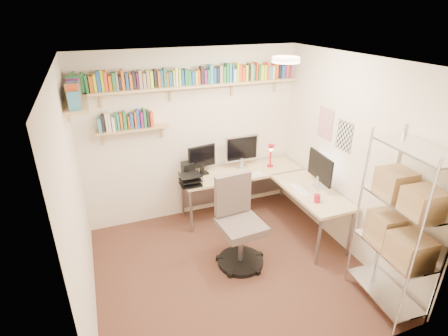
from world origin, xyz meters
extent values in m
plane|color=#4B2C20|center=(0.00, 0.00, 0.00)|extent=(3.20, 3.20, 0.00)
cube|color=beige|center=(0.00, 1.50, 1.25)|extent=(3.20, 0.04, 2.50)
cube|color=beige|center=(-1.60, 0.00, 1.25)|extent=(0.04, 3.00, 2.50)
cube|color=beige|center=(1.60, 0.00, 1.25)|extent=(0.04, 3.00, 2.50)
cube|color=beige|center=(0.00, -1.50, 1.25)|extent=(3.20, 0.04, 2.50)
cube|color=silver|center=(0.00, 0.00, 2.50)|extent=(3.20, 3.00, 0.04)
cube|color=silver|center=(1.59, 0.55, 1.55)|extent=(0.01, 0.30, 0.42)
cube|color=silver|center=(1.59, 0.15, 1.50)|extent=(0.01, 0.28, 0.38)
cylinder|color=#FFEAC6|center=(0.70, 0.20, 2.46)|extent=(0.30, 0.30, 0.06)
cube|color=tan|center=(0.00, 1.38, 2.02)|extent=(3.05, 0.25, 0.03)
cube|color=tan|center=(-1.48, 0.95, 2.02)|extent=(0.25, 1.00, 0.03)
cube|color=tan|center=(-0.85, 1.40, 1.50)|extent=(0.95, 0.20, 0.02)
cube|color=tan|center=(-1.20, 1.44, 1.95)|extent=(0.03, 0.20, 0.20)
cube|color=tan|center=(-0.30, 1.44, 1.95)|extent=(0.03, 0.20, 0.20)
cube|color=tan|center=(0.60, 1.44, 1.95)|extent=(0.03, 0.20, 0.20)
cube|color=tan|center=(1.30, 1.44, 1.95)|extent=(0.03, 0.20, 0.20)
cube|color=#25703D|center=(-1.47, 1.38, 2.16)|extent=(0.03, 0.12, 0.25)
cube|color=#B95615|center=(-1.42, 1.38, 2.12)|extent=(0.04, 0.14, 0.18)
cube|color=#25703D|center=(-1.38, 1.38, 2.15)|extent=(0.04, 0.12, 0.23)
cube|color=#25703D|center=(-1.34, 1.38, 2.14)|extent=(0.03, 0.14, 0.21)
cube|color=#B95615|center=(-1.29, 1.38, 2.13)|extent=(0.04, 0.15, 0.19)
cube|color=#BCDB29|center=(-1.24, 1.38, 2.14)|extent=(0.03, 0.13, 0.20)
cube|color=#1D4D98|center=(-1.20, 1.38, 2.16)|extent=(0.04, 0.12, 0.24)
cube|color=#BCDB29|center=(-1.15, 1.38, 2.16)|extent=(0.03, 0.12, 0.25)
cube|color=#D0461B|center=(-1.12, 1.38, 2.15)|extent=(0.04, 0.14, 0.24)
cube|color=#B95615|center=(-1.07, 1.38, 2.13)|extent=(0.04, 0.13, 0.18)
cube|color=#25703D|center=(-1.02, 1.38, 2.14)|extent=(0.04, 0.12, 0.21)
cube|color=gray|center=(-0.98, 1.38, 2.14)|extent=(0.02, 0.12, 0.22)
cube|color=black|center=(-0.95, 1.38, 2.12)|extent=(0.03, 0.13, 0.17)
cube|color=#B95615|center=(-0.91, 1.38, 2.16)|extent=(0.04, 0.13, 0.24)
cube|color=#1D4D98|center=(-0.86, 1.38, 2.14)|extent=(0.03, 0.13, 0.20)
cube|color=#B95615|center=(-0.82, 1.38, 2.13)|extent=(0.04, 0.12, 0.19)
cube|color=black|center=(-0.77, 1.38, 2.14)|extent=(0.04, 0.11, 0.21)
cube|color=#691C5B|center=(-0.73, 1.38, 2.13)|extent=(0.02, 0.11, 0.20)
cube|color=gray|center=(-0.70, 1.38, 2.15)|extent=(0.04, 0.15, 0.23)
cube|color=gray|center=(-0.65, 1.38, 2.13)|extent=(0.04, 0.11, 0.18)
cube|color=gray|center=(-0.60, 1.38, 2.14)|extent=(0.04, 0.11, 0.22)
cube|color=#BCDB29|center=(-0.56, 1.38, 2.14)|extent=(0.04, 0.13, 0.21)
cube|color=black|center=(-0.51, 1.38, 2.14)|extent=(0.04, 0.12, 0.22)
cube|color=#B95615|center=(-0.47, 1.38, 2.14)|extent=(0.03, 0.15, 0.21)
cube|color=#1D4D98|center=(-0.43, 1.38, 2.14)|extent=(0.03, 0.13, 0.21)
cube|color=#25703D|center=(-0.39, 1.38, 2.15)|extent=(0.03, 0.11, 0.23)
cube|color=#B95615|center=(-0.35, 1.38, 2.13)|extent=(0.02, 0.12, 0.18)
cube|color=#1D4D98|center=(-0.31, 1.38, 2.13)|extent=(0.04, 0.12, 0.18)
cube|color=#BCDB29|center=(-0.27, 1.38, 2.13)|extent=(0.02, 0.12, 0.20)
cube|color=silver|center=(-0.23, 1.38, 2.15)|extent=(0.03, 0.13, 0.23)
cube|color=#BCDB29|center=(-0.19, 1.38, 2.14)|extent=(0.03, 0.14, 0.22)
cube|color=#1D4D98|center=(-0.15, 1.38, 2.14)|extent=(0.03, 0.12, 0.20)
cube|color=#25703D|center=(-0.11, 1.38, 2.14)|extent=(0.04, 0.15, 0.21)
cube|color=#25703D|center=(-0.06, 1.38, 2.13)|extent=(0.04, 0.14, 0.18)
cube|color=#1D4D98|center=(-0.01, 1.38, 2.12)|extent=(0.04, 0.11, 0.17)
cube|color=#BCDB29|center=(0.03, 1.38, 2.12)|extent=(0.02, 0.13, 0.18)
cube|color=#D0461B|center=(0.07, 1.38, 2.13)|extent=(0.03, 0.12, 0.19)
cube|color=black|center=(0.12, 1.38, 2.15)|extent=(0.04, 0.13, 0.22)
cube|color=#691C5B|center=(0.16, 1.38, 2.13)|extent=(0.04, 0.15, 0.18)
cube|color=#25703D|center=(0.20, 1.38, 2.13)|extent=(0.03, 0.15, 0.18)
cube|color=teal|center=(0.24, 1.38, 2.16)|extent=(0.04, 0.14, 0.24)
cube|color=#1D4D98|center=(0.29, 1.38, 2.13)|extent=(0.03, 0.12, 0.20)
cube|color=black|center=(0.34, 1.38, 2.14)|extent=(0.03, 0.12, 0.20)
cube|color=gray|center=(0.39, 1.38, 2.15)|extent=(0.04, 0.12, 0.23)
cube|color=#25703D|center=(0.43, 1.38, 2.14)|extent=(0.04, 0.12, 0.21)
cube|color=#25703D|center=(0.48, 1.38, 2.16)|extent=(0.03, 0.12, 0.25)
cube|color=teal|center=(0.52, 1.38, 2.16)|extent=(0.03, 0.12, 0.24)
cube|color=#1D4D98|center=(0.55, 1.38, 2.15)|extent=(0.02, 0.15, 0.23)
cube|color=silver|center=(0.59, 1.38, 2.12)|extent=(0.03, 0.11, 0.17)
cube|color=#BCDB29|center=(0.63, 1.38, 2.16)|extent=(0.02, 0.14, 0.25)
cube|color=#D0461B|center=(0.67, 1.38, 2.15)|extent=(0.04, 0.11, 0.23)
cube|color=#D0461B|center=(0.72, 1.38, 2.13)|extent=(0.04, 0.12, 0.19)
cube|color=#BCDB29|center=(0.76, 1.38, 2.14)|extent=(0.03, 0.14, 0.21)
cube|color=black|center=(0.80, 1.38, 2.14)|extent=(0.02, 0.12, 0.21)
cube|color=gray|center=(0.84, 1.38, 2.15)|extent=(0.04, 0.14, 0.23)
cube|color=#25703D|center=(0.88, 1.38, 2.14)|extent=(0.03, 0.11, 0.21)
cube|color=#D0461B|center=(0.92, 1.38, 2.15)|extent=(0.02, 0.13, 0.24)
cube|color=#25703D|center=(0.95, 1.38, 2.14)|extent=(0.02, 0.14, 0.22)
cube|color=#BCDB29|center=(1.00, 1.38, 2.14)|extent=(0.04, 0.14, 0.20)
cube|color=#BCDB29|center=(1.05, 1.38, 2.13)|extent=(0.03, 0.14, 0.20)
cube|color=#D0461B|center=(1.09, 1.38, 2.15)|extent=(0.04, 0.14, 0.23)
cube|color=teal|center=(1.14, 1.38, 2.12)|extent=(0.04, 0.14, 0.18)
cube|color=silver|center=(1.18, 1.38, 2.13)|extent=(0.03, 0.15, 0.18)
cube|color=#D0461B|center=(1.22, 1.38, 2.15)|extent=(0.03, 0.14, 0.23)
cube|color=#B95615|center=(1.25, 1.38, 2.14)|extent=(0.02, 0.11, 0.21)
cube|color=black|center=(1.29, 1.38, 2.16)|extent=(0.02, 0.11, 0.25)
cube|color=#1D4D98|center=(1.34, 1.38, 2.12)|extent=(0.04, 0.14, 0.18)
cube|color=#691C5B|center=(1.38, 1.38, 2.15)|extent=(0.03, 0.13, 0.23)
cube|color=#B95615|center=(1.41, 1.38, 2.14)|extent=(0.03, 0.14, 0.22)
cube|color=#691C5B|center=(1.45, 1.38, 2.15)|extent=(0.03, 0.14, 0.22)
cube|color=teal|center=(-1.48, 0.52, 2.13)|extent=(0.11, 0.03, 0.19)
cube|color=#D0461B|center=(-1.48, 0.56, 2.16)|extent=(0.11, 0.02, 0.25)
cube|color=#1D4D98|center=(-1.48, 0.60, 2.13)|extent=(0.12, 0.04, 0.20)
cube|color=gray|center=(-1.48, 0.64, 2.16)|extent=(0.14, 0.02, 0.24)
cube|color=teal|center=(-1.48, 0.67, 2.13)|extent=(0.14, 0.03, 0.20)
cube|color=#691C5B|center=(-1.48, 0.71, 2.15)|extent=(0.12, 0.02, 0.24)
cube|color=#1D4D98|center=(-1.48, 0.76, 2.14)|extent=(0.11, 0.04, 0.22)
cube|color=#BCDB29|center=(-1.48, 0.80, 2.12)|extent=(0.13, 0.04, 0.18)
cube|color=black|center=(-1.48, 0.85, 2.13)|extent=(0.13, 0.03, 0.18)
cube|color=#25703D|center=(-1.48, 0.89, 2.13)|extent=(0.14, 0.04, 0.20)
cube|color=teal|center=(-1.48, 0.94, 2.14)|extent=(0.13, 0.04, 0.21)
cube|color=#691C5B|center=(-1.48, 0.98, 2.15)|extent=(0.14, 0.02, 0.24)
cube|color=#1D4D98|center=(-1.48, 1.02, 2.12)|extent=(0.12, 0.04, 0.17)
cube|color=black|center=(-1.48, 1.06, 2.13)|extent=(0.12, 0.03, 0.19)
cube|color=#691C5B|center=(-1.48, 1.10, 2.13)|extent=(0.12, 0.04, 0.20)
cube|color=#25703D|center=(-1.48, 1.14, 2.12)|extent=(0.12, 0.03, 0.18)
cube|color=silver|center=(-1.48, 1.18, 2.12)|extent=(0.12, 0.04, 0.18)
cube|color=#25703D|center=(-1.48, 1.22, 2.15)|extent=(0.14, 0.04, 0.23)
cube|color=#D0461B|center=(-1.48, 1.27, 2.12)|extent=(0.12, 0.04, 0.17)
cube|color=#691C5B|center=(-1.48, 1.32, 2.13)|extent=(0.12, 0.04, 0.19)
cube|color=silver|center=(-1.48, 1.37, 2.13)|extent=(0.12, 0.04, 0.19)
cube|color=teal|center=(-1.26, 1.40, 1.61)|extent=(0.04, 0.14, 0.19)
cube|color=black|center=(-1.22, 1.40, 1.62)|extent=(0.03, 0.11, 0.21)
cube|color=silver|center=(-1.17, 1.40, 1.64)|extent=(0.03, 0.14, 0.25)
cube|color=silver|center=(-1.14, 1.40, 1.63)|extent=(0.03, 0.15, 0.24)
cube|color=silver|center=(-1.09, 1.40, 1.60)|extent=(0.04, 0.14, 0.18)
cube|color=#25703D|center=(-1.06, 1.40, 1.62)|extent=(0.02, 0.12, 0.22)
cube|color=teal|center=(-1.03, 1.40, 1.62)|extent=(0.02, 0.14, 0.21)
cube|color=#B95615|center=(-0.99, 1.40, 1.62)|extent=(0.03, 0.15, 0.22)
cube|color=#25703D|center=(-0.94, 1.40, 1.63)|extent=(0.04, 0.12, 0.24)
cube|color=#B95615|center=(-0.90, 1.40, 1.60)|extent=(0.02, 0.12, 0.17)
cube|color=#1D4D98|center=(-0.86, 1.40, 1.61)|extent=(0.04, 0.14, 0.20)
cube|color=#D0461B|center=(-0.81, 1.40, 1.62)|extent=(0.03, 0.12, 0.22)
cube|color=#1D4D98|center=(-0.77, 1.40, 1.63)|extent=(0.04, 0.12, 0.24)
cube|color=#691C5B|center=(-0.73, 1.40, 1.62)|extent=(0.04, 0.13, 0.21)
cube|color=#25703D|center=(-0.69, 1.40, 1.63)|extent=(0.03, 0.15, 0.24)
cube|color=black|center=(-0.64, 1.40, 1.62)|extent=(0.03, 0.14, 0.22)
cube|color=#D0461B|center=(-0.60, 1.40, 1.61)|extent=(0.04, 0.11, 0.20)
cube|color=#DDB48F|center=(0.65, 1.18, 0.70)|extent=(1.85, 0.58, 0.04)
cube|color=#DDB48F|center=(1.28, 0.27, 0.70)|extent=(0.58, 1.27, 0.04)
cylinder|color=gray|center=(-0.23, 0.94, 0.34)|extent=(0.04, 0.04, 0.68)
cylinder|color=gray|center=(-0.23, 1.42, 0.34)|extent=(0.04, 0.04, 0.68)
cylinder|color=gray|center=(1.53, 1.42, 0.34)|extent=(0.04, 0.04, 0.68)
cylinder|color=gray|center=(1.04, -0.31, 0.34)|extent=(0.04, 0.04, 0.68)
cylinder|color=gray|center=(1.53, -0.31, 0.34)|extent=(0.04, 0.04, 0.68)
cube|color=gray|center=(0.65, 1.43, 0.39)|extent=(1.75, 0.02, 0.54)
cube|color=silver|center=(0.70, 1.30, 1.04)|extent=(0.54, 0.03, 0.41)
cube|color=black|center=(0.70, 1.28, 1.04)|extent=(0.48, 0.00, 0.35)
cube|color=black|center=(0.07, 1.30, 1.00)|extent=(0.43, 0.03, 0.33)
cube|color=black|center=(1.42, 0.32, 1.02)|extent=(0.03, 0.56, 0.37)
cube|color=white|center=(1.40, 0.32, 1.02)|extent=(0.00, 0.51, 0.32)
cube|color=white|center=(0.70, 1.00, 0.73)|extent=(0.41, 0.13, 0.01)
cube|color=white|center=(1.14, 0.32, 0.73)|extent=(0.13, 0.39, 0.01)
cylinder|color=red|center=(1.14, 1.18, 0.73)|extent=(0.10, 0.10, 0.02)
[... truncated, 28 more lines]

